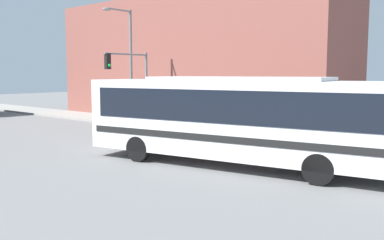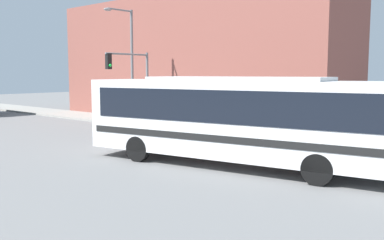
# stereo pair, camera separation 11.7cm
# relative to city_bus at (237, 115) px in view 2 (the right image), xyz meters

# --- Properties ---
(ground_plane) EXTENTS (120.00, 120.00, 0.00)m
(ground_plane) POSITION_rel_city_bus_xyz_m (0.66, -0.59, -1.87)
(ground_plane) COLOR slate
(sidewalk) EXTENTS (3.38, 70.00, 0.13)m
(sidewalk) POSITION_rel_city_bus_xyz_m (6.85, 19.41, -1.80)
(sidewalk) COLOR gray
(sidewalk) RESTS_ON ground_plane
(building_facade) EXTENTS (6.00, 23.34, 8.83)m
(building_facade) POSITION_rel_city_bus_xyz_m (11.54, 12.08, 2.55)
(building_facade) COLOR brown
(building_facade) RESTS_ON ground_plane
(city_bus) EXTENTS (4.47, 11.94, 3.24)m
(city_bus) POSITION_rel_city_bus_xyz_m (0.00, 0.00, 0.00)
(city_bus) COLOR white
(city_bus) RESTS_ON ground_plane
(fire_hydrant) EXTENTS (0.27, 0.36, 0.72)m
(fire_hydrant) POSITION_rel_city_bus_xyz_m (5.76, 2.84, -1.38)
(fire_hydrant) COLOR gold
(fire_hydrant) RESTS_ON sidewalk
(traffic_light_pole) EXTENTS (3.28, 0.35, 4.51)m
(traffic_light_pole) POSITION_rel_city_bus_xyz_m (4.69, 10.99, 1.40)
(traffic_light_pole) COLOR slate
(traffic_light_pole) RESTS_ON sidewalk
(parking_meter) EXTENTS (0.14, 0.14, 1.22)m
(parking_meter) POSITION_rel_city_bus_xyz_m (5.76, 10.37, -0.90)
(parking_meter) COLOR slate
(parking_meter) RESTS_ON sidewalk
(street_lamp) EXTENTS (2.26, 0.28, 7.27)m
(street_lamp) POSITION_rel_city_bus_xyz_m (5.73, 12.53, 2.54)
(street_lamp) COLOR slate
(street_lamp) RESTS_ON sidewalk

